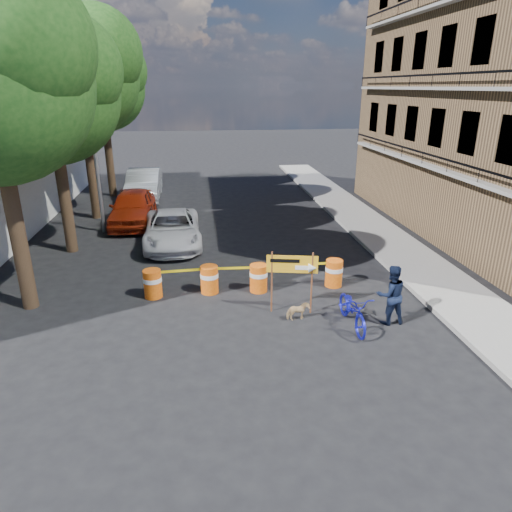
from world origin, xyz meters
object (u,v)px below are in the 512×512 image
object	(u,v)px
barrel_far_left	(153,283)
barrel_mid_left	(209,279)
dog	(298,312)
bicycle	(354,293)
sedan_red	(133,207)
sedan_silver	(144,184)
barrel_far_right	(334,272)
pedestrian	(391,295)
suv_white	(172,229)
barrel_mid_right	(259,278)
detour_sign	(299,269)

from	to	relation	value
barrel_far_left	barrel_mid_left	world-z (taller)	same
dog	bicycle	bearing A→B (deg)	-121.02
sedan_red	sedan_silver	size ratio (longest dim) A/B	0.93
bicycle	sedan_silver	world-z (taller)	bicycle
barrel_mid_left	barrel_far_right	bearing A→B (deg)	0.23
pedestrian	sedan_red	size ratio (longest dim) A/B	0.35
bicycle	suv_white	xyz separation A→B (m)	(-5.18, 7.68, -0.32)
barrel_far_left	barrel_far_right	size ratio (longest dim) A/B	1.00
barrel_far_left	barrel_mid_left	xyz separation A→B (m)	(1.77, 0.11, 0.00)
pedestrian	dog	xyz separation A→B (m)	(-2.49, 0.46, -0.59)
suv_white	sedan_red	world-z (taller)	sedan_red
sedan_red	barrel_mid_right	bearing A→B (deg)	-59.43
barrel_far_right	barrel_mid_right	bearing A→B (deg)	-177.66
dog	barrel_mid_right	bearing A→B (deg)	12.20
bicycle	suv_white	distance (m)	9.27
pedestrian	sedan_silver	world-z (taller)	sedan_silver
sedan_silver	bicycle	bearing A→B (deg)	-66.81
barrel_far_left	sedan_silver	size ratio (longest dim) A/B	0.17
sedan_red	barrel_far_right	bearing A→B (deg)	-47.92
bicycle	detour_sign	bearing A→B (deg)	141.24
barrel_far_right	pedestrian	xyz separation A→B (m)	(0.81, -2.65, 0.39)
sedan_red	sedan_silver	bearing A→B (deg)	90.02
pedestrian	detour_sign	bearing A→B (deg)	-24.04
detour_sign	sedan_red	bearing A→B (deg)	131.94
detour_sign	pedestrian	xyz separation A→B (m)	(2.40, -0.92, -0.51)
bicycle	sedan_red	world-z (taller)	bicycle
detour_sign	suv_white	bearing A→B (deg)	131.59
barrel_mid_right	pedestrian	bearing A→B (deg)	-37.35
sedan_silver	detour_sign	bearing A→B (deg)	-69.60
barrel_mid_left	barrel_mid_right	bearing A→B (deg)	-3.17
barrel_mid_left	dog	size ratio (longest dim) A/B	1.43
barrel_far_left	barrel_mid_left	size ratio (longest dim) A/B	1.00
bicycle	sedan_red	distance (m)	13.13
suv_white	sedan_red	bearing A→B (deg)	118.82
barrel_mid_right	sedan_red	world-z (taller)	sedan_red
dog	barrel_far_right	bearing A→B (deg)	-47.30
barrel_far_left	bicycle	bearing A→B (deg)	-24.98
barrel_far_left	detour_sign	size ratio (longest dim) A/B	0.48
barrel_far_left	barrel_far_right	distance (m)	5.85
barrel_mid_right	detour_sign	xyz separation A→B (m)	(0.93, -1.62, 0.90)
suv_white	sedan_red	xyz separation A→B (m)	(-2.00, 3.31, 0.15)
barrel_far_left	barrel_mid_left	distance (m)	1.77
barrel_far_right	detour_sign	bearing A→B (deg)	-132.59
barrel_far_left	barrel_mid_right	world-z (taller)	same
barrel_mid_right	suv_white	xyz separation A→B (m)	(-2.94, 5.06, 0.21)
dog	sedan_silver	bearing A→B (deg)	10.35
suv_white	sedan_silver	bearing A→B (deg)	100.83
dog	suv_white	size ratio (longest dim) A/B	0.13
barrel_far_right	sedan_red	size ratio (longest dim) A/B	0.19
barrel_mid_right	suv_white	bearing A→B (deg)	120.16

